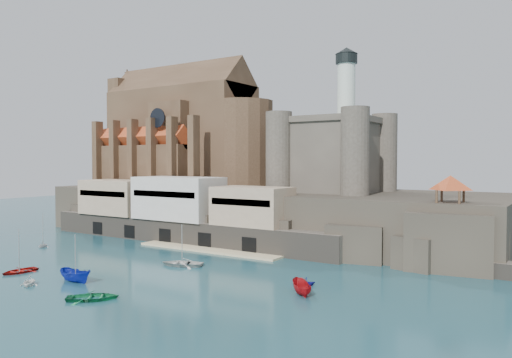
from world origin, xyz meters
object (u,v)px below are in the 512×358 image
Objects in this scene: church at (186,137)px; castle_keep at (333,151)px; pavilion at (450,185)px; boat_1 at (29,285)px; boat_2 at (76,282)px; boat_0 at (19,272)px.

castle_keep is at bearing -1.11° from church.
boat_1 is (-43.73, -40.52, -12.73)m from pavilion.
pavilion is 55.48m from boat_2.
boat_1 is at bearing -68.33° from church.
church is at bearing 106.31° from boat_0.
boat_0 is at bearing 119.05° from boat_1.
castle_keep is 61.18m from boat_1.
pavilion is 1.21× the size of boat_0.
boat_0 is at bearing -116.55° from castle_keep.
boat_1 is (22.40, -56.37, -22.13)m from church.
church reaches higher than boat_1.
church is 40.39m from castle_keep.
church is at bearing 74.53° from boat_1.
pavilion is (25.92, -15.08, -5.59)m from castle_keep.
boat_0 is at bearing -144.58° from pavilion.
church is 58.96m from boat_0.
boat_1 is (8.17, -3.60, 0.00)m from boat_0.
pavilion is 2.05× the size of boat_1.
pavilion is at bearing 36.64° from boat_0.
pavilion is 1.12× the size of boat_2.
church is 7.34× the size of pavilion.
church reaches higher than castle_keep.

